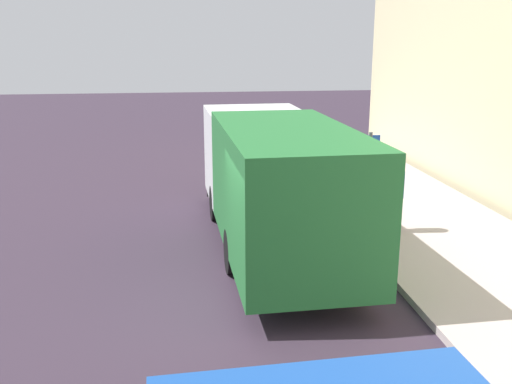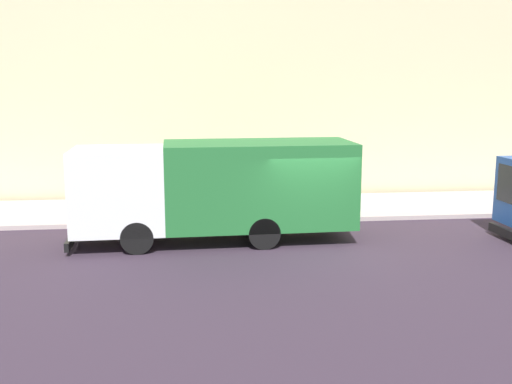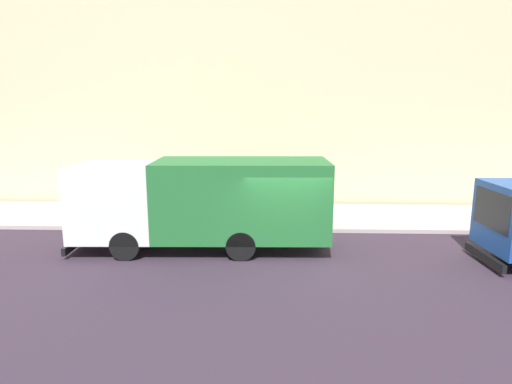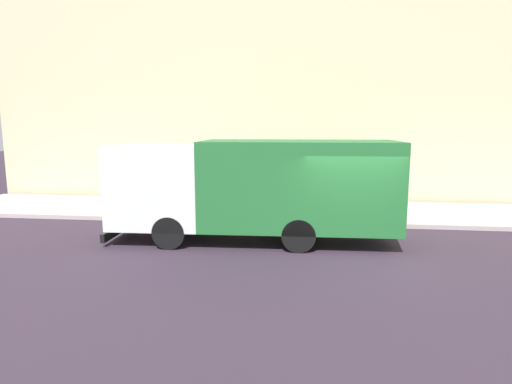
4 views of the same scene
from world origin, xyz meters
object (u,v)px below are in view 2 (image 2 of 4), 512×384
at_px(pedestrian_walking, 202,189).
at_px(traffic_cone_orange, 79,213).
at_px(street_sign_post, 204,177).
at_px(large_utility_truck, 216,186).

height_order(pedestrian_walking, traffic_cone_orange, pedestrian_walking).
bearing_deg(street_sign_post, large_utility_truck, -173.22).
relative_size(pedestrian_walking, traffic_cone_orange, 2.59).
distance_m(large_utility_truck, pedestrian_walking, 2.95).
xyz_separation_m(large_utility_truck, traffic_cone_orange, (2.16, 4.22, -1.14)).
xyz_separation_m(large_utility_truck, street_sign_post, (2.18, 0.26, -0.07)).
relative_size(pedestrian_walking, street_sign_post, 0.69).
height_order(large_utility_truck, street_sign_post, large_utility_truck).
relative_size(traffic_cone_orange, street_sign_post, 0.27).
distance_m(pedestrian_walking, street_sign_post, 0.88).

